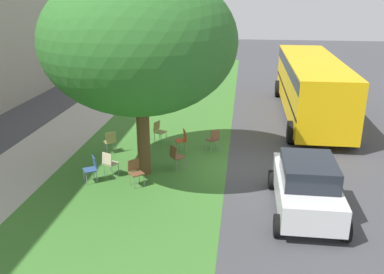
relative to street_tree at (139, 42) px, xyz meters
name	(u,v)px	position (x,y,z in m)	size (l,w,h in m)	color
ground	(232,169)	(0.74, -3.04, -4.51)	(80.00, 80.00, 0.00)	#424247
grass_verge	(145,164)	(0.74, 0.16, -4.51)	(48.00, 6.00, 0.01)	#3D752D
sidewalk_strip	(32,158)	(0.74, 4.56, -4.51)	(48.00, 2.80, 0.01)	#ADA89E
street_tree	(139,42)	(0.00, 0.00, 0.00)	(6.21, 6.21, 6.82)	brown
chair_0	(159,130)	(3.17, 0.12, -4.00)	(0.55, 0.55, 0.88)	olive
chair_1	(92,167)	(-0.88, 1.57, -4.00)	(0.57, 0.58, 0.88)	#335184
chair_2	(135,170)	(-0.96, 0.08, -4.00)	(0.59, 0.59, 0.88)	brown
chair_3	(214,138)	(2.45, -2.22, -4.00)	(0.59, 0.59, 0.88)	brown
chair_4	(182,138)	(2.26, -1.00, -4.00)	(0.53, 0.54, 0.88)	#C64C1E
chair_5	(110,140)	(1.69, 1.76, -4.00)	(0.59, 0.58, 0.88)	olive
chair_6	(176,155)	(0.50, -1.02, -4.00)	(0.59, 0.59, 0.88)	brown
chair_7	(109,162)	(-0.39, 1.13, -4.00)	(0.55, 0.55, 0.88)	beige
parked_car	(306,186)	(-2.06, -5.20, -3.68)	(3.70, 1.92, 1.65)	silver
school_bus	(311,82)	(7.67, -6.61, -2.76)	(10.40, 2.80, 2.88)	yellow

